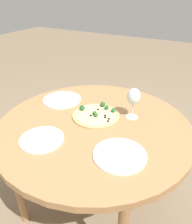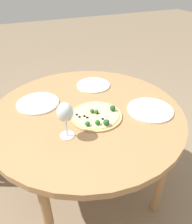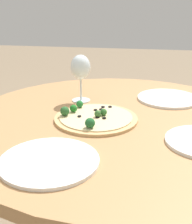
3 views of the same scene
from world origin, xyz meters
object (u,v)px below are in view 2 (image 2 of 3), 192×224
Objects in this scene: plate_near at (38,103)px; plate_far at (93,85)px; wine_glass at (65,113)px; pizza at (97,115)px; plate_side at (150,110)px.

plate_near is 0.42m from plate_far.
wine_glass is 0.40m from plate_near.
plate_far is at bearing 12.05° from plate_near.
plate_far is at bearing 70.18° from pizza.
wine_glass is at bearing -177.21° from plate_side.
pizza is 1.53× the size of wine_glass.
wine_glass is 0.75× the size of plate_near.
wine_glass is at bearing -77.77° from plate_near.
pizza is 0.38m from plate_far.
pizza is at bearing -109.82° from plate_far.
plate_side is (0.32, -0.07, -0.00)m from pizza.
wine_glass is 0.83× the size of plate_far.
plate_near and plate_far have the same top height.
plate_side is (0.60, -0.34, 0.00)m from plate_near.
plate_near is at bearing 102.23° from wine_glass.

